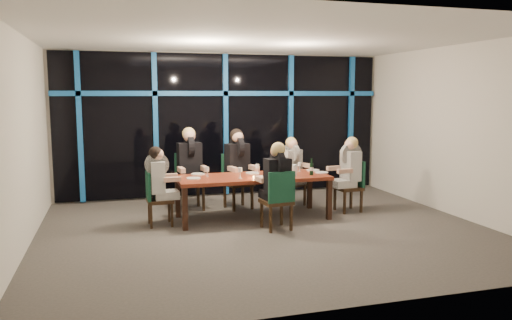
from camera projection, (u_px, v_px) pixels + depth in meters
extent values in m
plane|color=#534E49|center=(267.00, 230.00, 7.92)|extent=(7.00, 7.00, 0.00)
cube|color=silver|center=(224.00, 125.00, 10.58)|extent=(7.00, 0.04, 3.00)
cube|color=silver|center=(359.00, 161.00, 4.87)|extent=(7.00, 0.04, 3.00)
cube|color=silver|center=(21.00, 142.00, 6.76)|extent=(0.04, 6.00, 3.00)
cube|color=silver|center=(458.00, 131.00, 8.70)|extent=(0.04, 6.00, 3.00)
cube|color=white|center=(267.00, 37.00, 7.53)|extent=(7.00, 6.00, 0.04)
cube|color=black|center=(225.00, 125.00, 10.52)|extent=(6.86, 0.04, 2.94)
cube|color=#155AA7|center=(80.00, 128.00, 9.67)|extent=(0.10, 0.10, 2.94)
cube|color=#155AA7|center=(156.00, 126.00, 10.08)|extent=(0.10, 0.10, 2.94)
cube|color=#155AA7|center=(226.00, 125.00, 10.48)|extent=(0.10, 0.10, 2.94)
cube|color=#155AA7|center=(290.00, 124.00, 10.88)|extent=(0.10, 0.10, 2.94)
cube|color=#155AA7|center=(351.00, 123.00, 11.28)|extent=(0.10, 0.10, 2.94)
cube|color=#155AA7|center=(225.00, 93.00, 10.39)|extent=(6.86, 0.10, 0.10)
cube|color=#FF2D14|center=(270.00, 94.00, 11.04)|extent=(0.60, 0.05, 0.35)
cube|color=maroon|center=(253.00, 177.00, 8.59)|extent=(2.60, 1.00, 0.06)
cube|color=black|center=(185.00, 209.00, 7.88)|extent=(0.08, 0.08, 0.69)
cube|color=black|center=(329.00, 200.00, 8.57)|extent=(0.08, 0.08, 0.69)
cube|color=black|center=(178.00, 198.00, 8.72)|extent=(0.08, 0.08, 0.69)
cube|color=black|center=(310.00, 190.00, 9.40)|extent=(0.08, 0.08, 0.69)
cube|color=#311E10|center=(190.00, 184.00, 9.29)|extent=(0.52, 0.52, 0.06)
cube|color=#184F36|center=(187.00, 167.00, 9.45)|extent=(0.49, 0.09, 0.54)
cube|color=#311E10|center=(183.00, 200.00, 9.08)|extent=(0.05, 0.05, 0.45)
cube|color=#311E10|center=(203.00, 199.00, 9.22)|extent=(0.05, 0.05, 0.45)
cube|color=#311E10|center=(178.00, 196.00, 9.44)|extent=(0.05, 0.05, 0.45)
cube|color=#311E10|center=(198.00, 195.00, 9.58)|extent=(0.05, 0.05, 0.45)
cube|color=#311E10|center=(238.00, 184.00, 9.38)|extent=(0.57, 0.57, 0.06)
cube|color=#184F36|center=(233.00, 167.00, 9.52)|extent=(0.48, 0.16, 0.53)
cube|color=#311E10|center=(234.00, 200.00, 9.15)|extent=(0.05, 0.05, 0.44)
cube|color=#311E10|center=(252.00, 198.00, 9.34)|extent=(0.05, 0.05, 0.44)
cube|color=#311E10|center=(225.00, 196.00, 9.48)|extent=(0.05, 0.05, 0.44)
cube|color=#311E10|center=(243.00, 194.00, 9.67)|extent=(0.05, 0.05, 0.44)
cube|color=#311E10|center=(293.00, 184.00, 9.66)|extent=(0.54, 0.54, 0.06)
cube|color=#184F36|center=(286.00, 170.00, 9.78)|extent=(0.41, 0.19, 0.47)
cube|color=#311E10|center=(292.00, 198.00, 9.46)|extent=(0.05, 0.05, 0.39)
cube|color=#311E10|center=(305.00, 195.00, 9.66)|extent=(0.05, 0.05, 0.39)
cube|color=#311E10|center=(280.00, 195.00, 9.72)|extent=(0.05, 0.05, 0.39)
cube|color=#311E10|center=(293.00, 193.00, 9.93)|extent=(0.05, 0.05, 0.39)
cube|color=#311E10|center=(160.00, 201.00, 8.17)|extent=(0.42, 0.42, 0.06)
cube|color=#184F36|center=(148.00, 186.00, 8.08)|extent=(0.06, 0.42, 0.46)
cube|color=#311E10|center=(172.00, 215.00, 8.09)|extent=(0.04, 0.04, 0.39)
cube|color=#311E10|center=(169.00, 211.00, 8.41)|extent=(0.04, 0.04, 0.39)
cube|color=#311E10|center=(151.00, 217.00, 7.99)|extent=(0.04, 0.04, 0.39)
cube|color=#311E10|center=(149.00, 212.00, 8.31)|extent=(0.04, 0.04, 0.39)
cube|color=#311E10|center=(348.00, 188.00, 9.15)|extent=(0.47, 0.47, 0.06)
cube|color=#184F36|center=(358.00, 173.00, 9.18)|extent=(0.08, 0.44, 0.48)
cube|color=#311E10|center=(335.00, 199.00, 9.28)|extent=(0.04, 0.04, 0.41)
cube|color=#311E10|center=(345.00, 203.00, 8.96)|extent=(0.04, 0.04, 0.41)
cube|color=#311E10|center=(351.00, 198.00, 9.40)|extent=(0.04, 0.04, 0.41)
cube|color=#311E10|center=(361.00, 202.00, 9.08)|extent=(0.04, 0.04, 0.41)
cube|color=#311E10|center=(276.00, 202.00, 7.94)|extent=(0.49, 0.49, 0.06)
cube|color=#184F36|center=(282.00, 187.00, 7.73)|extent=(0.45, 0.10, 0.49)
cube|color=#311E10|center=(281.00, 213.00, 8.20)|extent=(0.04, 0.04, 0.41)
cube|color=#311E10|center=(262.00, 215.00, 8.07)|extent=(0.04, 0.04, 0.41)
cube|color=#311E10|center=(291.00, 218.00, 7.88)|extent=(0.04, 0.04, 0.41)
cube|color=#311E10|center=(271.00, 220.00, 7.74)|extent=(0.04, 0.04, 0.41)
cube|color=black|center=(192.00, 179.00, 9.16)|extent=(0.42, 0.48, 0.15)
cube|color=black|center=(189.00, 159.00, 9.27)|extent=(0.45, 0.29, 0.60)
cylinder|color=black|center=(189.00, 146.00, 9.24)|extent=(0.15, 0.46, 0.45)
sphere|color=tan|center=(189.00, 136.00, 9.20)|extent=(0.23, 0.23, 0.23)
sphere|color=tan|center=(189.00, 134.00, 9.23)|extent=(0.25, 0.25, 0.25)
cube|color=tan|center=(181.00, 170.00, 8.98)|extent=(0.11, 0.33, 0.09)
cube|color=tan|center=(204.00, 169.00, 9.13)|extent=(0.11, 0.33, 0.09)
cube|color=black|center=(241.00, 179.00, 9.25)|extent=(0.47, 0.52, 0.15)
cube|color=black|center=(237.00, 159.00, 9.36)|extent=(0.47, 0.34, 0.59)
cylinder|color=black|center=(237.00, 147.00, 9.32)|extent=(0.20, 0.46, 0.44)
sphere|color=tan|center=(238.00, 137.00, 9.28)|extent=(0.22, 0.22, 0.22)
sphere|color=black|center=(237.00, 135.00, 9.31)|extent=(0.24, 0.24, 0.24)
cube|color=tan|center=(233.00, 169.00, 9.05)|extent=(0.15, 0.33, 0.08)
cube|color=tan|center=(254.00, 168.00, 9.26)|extent=(0.15, 0.33, 0.08)
cube|color=black|center=(297.00, 180.00, 9.56)|extent=(0.45, 0.49, 0.13)
cube|color=black|center=(292.00, 163.00, 9.64)|extent=(0.43, 0.34, 0.52)
cylinder|color=black|center=(292.00, 153.00, 9.61)|extent=(0.23, 0.40, 0.39)
sphere|color=tan|center=(292.00, 144.00, 9.58)|extent=(0.20, 0.20, 0.20)
sphere|color=tan|center=(291.00, 142.00, 9.60)|extent=(0.21, 0.21, 0.21)
cube|color=tan|center=(292.00, 167.00, 9.36)|extent=(0.17, 0.29, 0.07)
cube|color=tan|center=(307.00, 165.00, 9.58)|extent=(0.17, 0.29, 0.07)
cube|color=black|center=(167.00, 195.00, 8.19)|extent=(0.39, 0.34, 0.13)
cube|color=black|center=(157.00, 177.00, 8.11)|extent=(0.23, 0.37, 0.52)
cylinder|color=black|center=(157.00, 165.00, 8.08)|extent=(0.39, 0.10, 0.39)
sphere|color=tan|center=(158.00, 154.00, 8.06)|extent=(0.19, 0.19, 0.19)
sphere|color=black|center=(155.00, 153.00, 8.05)|extent=(0.21, 0.21, 0.21)
cube|color=tan|center=(172.00, 179.00, 8.00)|extent=(0.28, 0.08, 0.07)
cube|color=tan|center=(169.00, 176.00, 8.35)|extent=(0.28, 0.08, 0.07)
cube|color=black|center=(343.00, 183.00, 9.10)|extent=(0.43, 0.38, 0.14)
cube|color=black|center=(351.00, 166.00, 9.11)|extent=(0.26, 0.40, 0.54)
cylinder|color=black|center=(351.00, 154.00, 9.08)|extent=(0.41, 0.13, 0.41)
sphere|color=tan|center=(350.00, 144.00, 9.05)|extent=(0.20, 0.20, 0.20)
sphere|color=tan|center=(352.00, 143.00, 9.06)|extent=(0.22, 0.22, 0.22)
cube|color=tan|center=(334.00, 168.00, 9.21)|extent=(0.30, 0.10, 0.08)
cube|color=tan|center=(345.00, 171.00, 8.86)|extent=(0.30, 0.10, 0.08)
cube|color=black|center=(273.00, 194.00, 8.04)|extent=(0.40, 0.45, 0.14)
cube|color=black|center=(277.00, 176.00, 7.85)|extent=(0.42, 0.28, 0.55)
cylinder|color=black|center=(278.00, 162.00, 7.82)|extent=(0.14, 0.42, 0.41)
sphere|color=tan|center=(277.00, 151.00, 7.81)|extent=(0.21, 0.21, 0.21)
sphere|color=tan|center=(278.00, 149.00, 7.77)|extent=(0.23, 0.23, 0.23)
cube|color=tan|center=(282.00, 178.00, 8.15)|extent=(0.11, 0.30, 0.08)
cube|color=tan|center=(260.00, 179.00, 8.00)|extent=(0.11, 0.30, 0.08)
cylinder|color=white|center=(198.00, 174.00, 8.74)|extent=(0.24, 0.24, 0.01)
cylinder|color=white|center=(253.00, 173.00, 8.86)|extent=(0.24, 0.24, 0.01)
cylinder|color=white|center=(313.00, 170.00, 9.18)|extent=(0.24, 0.24, 0.01)
cylinder|color=white|center=(193.00, 178.00, 8.29)|extent=(0.24, 0.24, 0.01)
cylinder|color=white|center=(321.00, 172.00, 8.91)|extent=(0.24, 0.24, 0.01)
cylinder|color=white|center=(262.00, 177.00, 8.41)|extent=(0.24, 0.24, 0.01)
cylinder|color=black|center=(311.00, 169.00, 8.65)|extent=(0.06, 0.06, 0.22)
cylinder|color=black|center=(312.00, 160.00, 8.64)|extent=(0.03, 0.03, 0.08)
cylinder|color=silver|center=(311.00, 169.00, 8.65)|extent=(0.07, 0.07, 0.06)
cylinder|color=silver|center=(294.00, 170.00, 8.58)|extent=(0.11, 0.11, 0.19)
cylinder|color=silver|center=(297.00, 169.00, 8.60)|extent=(0.02, 0.02, 0.13)
cylinder|color=#FFB04C|center=(255.00, 177.00, 8.35)|extent=(0.06, 0.06, 0.03)
cylinder|color=silver|center=(240.00, 178.00, 8.32)|extent=(0.07, 0.07, 0.01)
cylinder|color=silver|center=(240.00, 175.00, 8.32)|extent=(0.01, 0.01, 0.10)
cylinder|color=silver|center=(240.00, 170.00, 8.31)|extent=(0.07, 0.07, 0.07)
cylinder|color=silver|center=(257.00, 174.00, 8.77)|extent=(0.06, 0.06, 0.01)
cylinder|color=silver|center=(257.00, 171.00, 8.76)|extent=(0.01, 0.01, 0.10)
cylinder|color=silver|center=(257.00, 166.00, 8.75)|extent=(0.07, 0.07, 0.07)
cylinder|color=silver|center=(283.00, 175.00, 8.62)|extent=(0.06, 0.06, 0.01)
cylinder|color=silver|center=(283.00, 172.00, 8.62)|extent=(0.01, 0.01, 0.10)
cylinder|color=silver|center=(283.00, 167.00, 8.60)|extent=(0.07, 0.07, 0.07)
cylinder|color=silver|center=(207.00, 176.00, 8.54)|extent=(0.06, 0.06, 0.01)
cylinder|color=silver|center=(207.00, 173.00, 8.53)|extent=(0.01, 0.01, 0.09)
cylinder|color=silver|center=(207.00, 169.00, 8.52)|extent=(0.06, 0.06, 0.06)
cylinder|color=silver|center=(299.00, 171.00, 9.08)|extent=(0.06, 0.06, 0.01)
cylinder|color=silver|center=(300.00, 168.00, 9.08)|extent=(0.01, 0.01, 0.09)
cylinder|color=silver|center=(300.00, 164.00, 9.07)|extent=(0.06, 0.06, 0.07)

